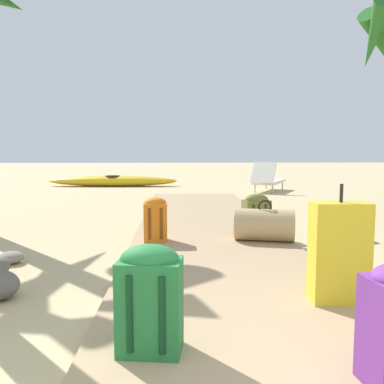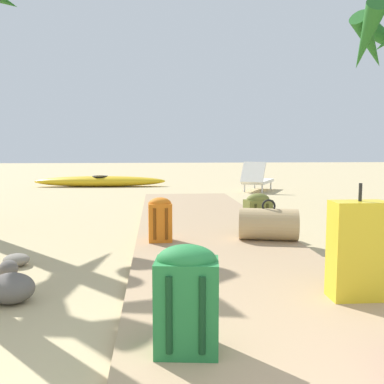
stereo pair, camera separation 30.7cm
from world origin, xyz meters
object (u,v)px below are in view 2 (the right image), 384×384
(backpack_green, at_px, (187,296))
(lounge_chair, at_px, (257,179))
(duffel_bag_tan, at_px, (268,224))
(kayak, at_px, (100,181))
(suitcase_yellow, at_px, (358,250))
(backpack_olive, at_px, (258,211))
(backpack_orange, at_px, (160,218))

(backpack_green, distance_m, lounge_chair, 9.48)
(duffel_bag_tan, bearing_deg, kayak, 110.31)
(suitcase_yellow, distance_m, backpack_olive, 2.50)
(backpack_green, bearing_deg, kayak, 99.69)
(lounge_chair, xyz_separation_m, kayak, (-4.48, 1.78, -0.16))
(duffel_bag_tan, height_order, kayak, duffel_bag_tan)
(backpack_olive, relative_size, kayak, 0.13)
(suitcase_yellow, height_order, backpack_olive, suitcase_yellow)
(backpack_orange, xyz_separation_m, backpack_green, (0.11, -2.71, 0.04))
(suitcase_yellow, xyz_separation_m, backpack_green, (-1.29, -0.70, -0.05))
(backpack_orange, bearing_deg, lounge_chair, 66.88)
(duffel_bag_tan, xyz_separation_m, backpack_green, (-1.18, -2.68, 0.12))
(suitcase_yellow, height_order, lounge_chair, suitcase_yellow)
(lounge_chair, bearing_deg, backpack_green, -106.05)
(lounge_chair, bearing_deg, backpack_orange, -113.12)
(backpack_olive, height_order, kayak, backpack_olive)
(backpack_green, bearing_deg, lounge_chair, 73.95)
(backpack_green, distance_m, kayak, 11.05)
(backpack_olive, bearing_deg, lounge_chair, 76.30)
(backpack_green, relative_size, kayak, 0.15)
(backpack_orange, xyz_separation_m, lounge_chair, (2.73, 6.40, -0.03))
(backpack_olive, distance_m, lounge_chair, 6.08)
(backpack_orange, distance_m, kayak, 8.37)
(backpack_green, bearing_deg, backpack_olive, 69.75)
(backpack_orange, distance_m, lounge_chair, 6.95)
(duffel_bag_tan, height_order, lounge_chair, lounge_chair)
(kayak, bearing_deg, backpack_olive, -68.45)
(backpack_green, height_order, kayak, backpack_green)
(lounge_chair, bearing_deg, backpack_olive, -103.70)
(suitcase_yellow, height_order, duffel_bag_tan, suitcase_yellow)
(backpack_orange, relative_size, lounge_chair, 0.32)
(backpack_orange, relative_size, kayak, 0.13)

